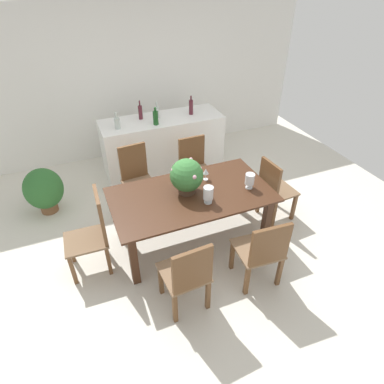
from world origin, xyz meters
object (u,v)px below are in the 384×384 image
object	(u,v)px
dining_table	(191,202)
chair_near_right	(263,250)
crystal_vase_left	(208,193)
kitchen_counter	(163,145)
chair_near_left	(188,274)
chair_far_right	(194,165)
wine_bottle_green	(157,112)
wine_bottle_tall	(140,112)
wine_bottle_amber	(117,123)
flower_centerpiece	(187,176)
crystal_vase_center_near	(250,179)
wine_bottle_clear	(191,107)
wine_bottle_dark	(156,118)
chair_head_end	(94,230)
chair_foot_end	(274,188)
chair_far_left	(137,176)
potted_plant_floor	(44,190)
wine_glass	(206,172)

from	to	relation	value
dining_table	chair_near_right	size ratio (longest dim) A/B	2.08
crystal_vase_left	kitchen_counter	world-z (taller)	kitchen_counter
chair_near_left	chair_far_right	bearing A→B (deg)	-117.60
wine_bottle_green	kitchen_counter	bearing A→B (deg)	-56.57
wine_bottle_tall	chair_near_left	bearing A→B (deg)	-96.89
kitchen_counter	wine_bottle_amber	xyz separation A→B (m)	(-0.73, -0.11, 0.57)
chair_far_right	chair_near_right	bearing A→B (deg)	-90.81
chair_near_right	wine_bottle_tall	xyz separation A→B (m)	(-0.51, 2.90, 0.55)
flower_centerpiece	crystal_vase_center_near	distance (m)	0.78
chair_near_right	wine_bottle_clear	xyz separation A→B (m)	(0.31, 2.78, 0.56)
chair_near_right	wine_bottle_dark	size ratio (longest dim) A/B	3.42
kitchen_counter	chair_far_right	bearing A→B (deg)	-76.30
chair_head_end	chair_foot_end	size ratio (longest dim) A/B	1.13
chair_near_left	wine_bottle_amber	world-z (taller)	wine_bottle_amber
kitchen_counter	wine_bottle_tall	distance (m)	0.68
chair_far_right	flower_centerpiece	world-z (taller)	flower_centerpiece
chair_far_right	wine_bottle_dark	size ratio (longest dim) A/B	3.42
chair_foot_end	kitchen_counter	distance (m)	2.08
chair_far_right	flower_centerpiece	bearing A→B (deg)	-118.33
crystal_vase_left	wine_bottle_clear	world-z (taller)	wine_bottle_clear
kitchen_counter	wine_bottle_dark	distance (m)	0.64
wine_bottle_clear	wine_bottle_green	size ratio (longest dim) A/B	1.19
flower_centerpiece	wine_bottle_clear	xyz separation A→B (m)	(0.77, 1.76, 0.11)
dining_table	chair_far_left	size ratio (longest dim) A/B	1.99
chair_foot_end	crystal_vase_center_near	bearing A→B (deg)	102.65
kitchen_counter	wine_bottle_green	world-z (taller)	wine_bottle_green
chair_near_left	wine_bottle_green	xyz separation A→B (m)	(0.61, 2.86, 0.53)
wine_bottle_tall	potted_plant_floor	size ratio (longest dim) A/B	0.43
wine_glass	potted_plant_floor	size ratio (longest dim) A/B	0.23
crystal_vase_center_near	wine_bottle_dark	xyz separation A→B (m)	(-0.63, 1.79, 0.21)
wine_bottle_green	wine_bottle_dark	distance (m)	0.28
chair_far_left	chair_near_right	bearing A→B (deg)	-70.51
crystal_vase_left	wine_bottle_tall	size ratio (longest dim) A/B	0.71
chair_near_right	chair_foot_end	bearing A→B (deg)	-125.19
chair_far_right	chair_foot_end	bearing A→B (deg)	-51.91
wine_bottle_tall	wine_bottle_green	size ratio (longest dim) A/B	1.17
wine_bottle_tall	wine_bottle_dark	size ratio (longest dim) A/B	1.10
crystal_vase_center_near	wine_bottle_dark	size ratio (longest dim) A/B	0.73
kitchen_counter	flower_centerpiece	bearing A→B (deg)	-98.42
chair_foot_end	wine_bottle_dark	distance (m)	2.07
crystal_vase_center_near	wine_bottle_amber	distance (m)	2.23
chair_far_left	wine_bottle_clear	distance (m)	1.56
wine_bottle_dark	kitchen_counter	bearing A→B (deg)	51.85
wine_bottle_clear	wine_bottle_tall	distance (m)	0.83
crystal_vase_center_near	wine_bottle_tall	size ratio (longest dim) A/B	0.66
chair_head_end	wine_bottle_dark	world-z (taller)	wine_bottle_dark
dining_table	wine_bottle_green	size ratio (longest dim) A/B	7.55
wine_bottle_green	wine_glass	bearing A→B (deg)	-86.26
kitchen_counter	wine_bottle_tall	world-z (taller)	wine_bottle_tall
chair_head_end	chair_near_right	world-z (taller)	chair_head_end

